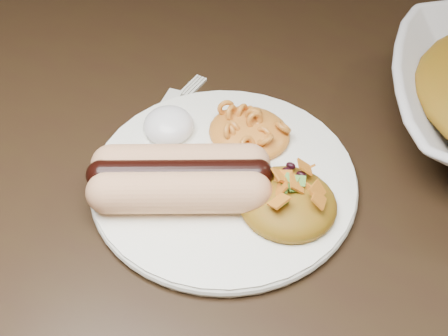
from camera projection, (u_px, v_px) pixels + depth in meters
The scene contains 7 objects.
table at pixel (289, 142), 0.74m from camera, with size 1.60×0.90×0.75m.
plate at pixel (224, 180), 0.57m from camera, with size 0.24×0.24×0.01m, color white.
hotdog at pixel (180, 177), 0.53m from camera, with size 0.13×0.13×0.04m.
mac_and_cheese at pixel (250, 124), 0.59m from camera, with size 0.08×0.07×0.03m, color #E48F3F.
sour_cream at pixel (168, 120), 0.59m from camera, with size 0.05×0.05×0.03m, color white.
taco_salad at pixel (288, 197), 0.53m from camera, with size 0.09×0.08×0.04m.
fork at pixel (157, 121), 0.63m from camera, with size 0.02×0.15×0.00m, color silver.
Camera 1 is at (0.21, -0.49, 1.18)m, focal length 50.00 mm.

